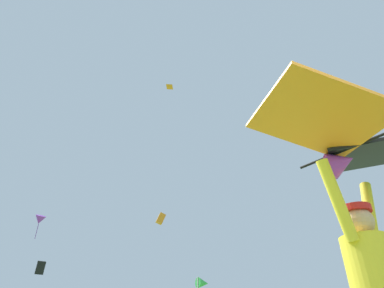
# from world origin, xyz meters

# --- Properties ---
(held_stunt_kite) EXTENTS (2.05, 1.23, 0.43)m
(held_stunt_kite) POSITION_xyz_m (0.41, -0.12, 2.17)
(held_stunt_kite) COLOR black
(distant_kite_orange_high_left) EXTENTS (0.53, 0.53, 0.16)m
(distant_kite_orange_high_left) POSITION_xyz_m (5.51, 14.55, 16.30)
(distant_kite_orange_high_left) COLOR orange
(distant_kite_orange_mid_left) EXTENTS (1.05, 0.82, 1.14)m
(distant_kite_orange_mid_left) POSITION_xyz_m (10.87, 26.71, 10.90)
(distant_kite_orange_mid_left) COLOR orange
(distant_kite_black_low_right) EXTENTS (0.61, 0.77, 1.03)m
(distant_kite_black_low_right) POSITION_xyz_m (0.94, 26.00, 5.30)
(distant_kite_black_low_right) COLOR black
(distant_kite_purple_high_right) EXTENTS (1.31, 1.46, 2.49)m
(distant_kite_purple_high_right) POSITION_xyz_m (0.56, 32.61, 10.77)
(distant_kite_purple_high_right) COLOR purple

